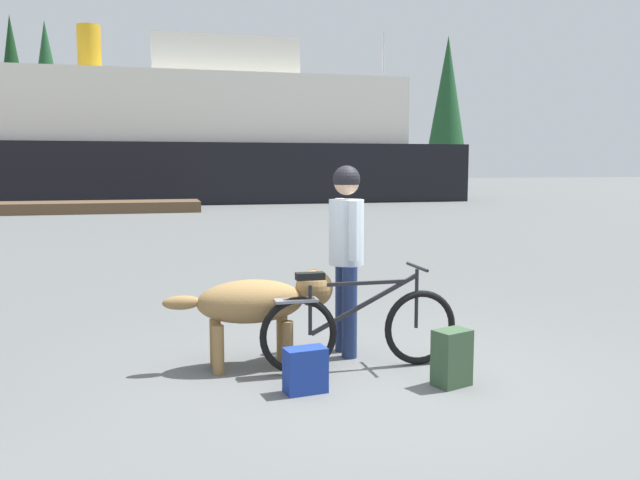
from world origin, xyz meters
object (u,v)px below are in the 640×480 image
object	(u,v)px
backpack	(452,358)
ferry_boat	(168,142)
sailboat_moored	(382,188)
person_cyclist	(346,241)
dog	(260,302)
bicycle	(359,328)
handbag_pannier	(305,370)

from	to	relation	value
backpack	ferry_boat	size ratio (longest dim) A/B	0.02
backpack	sailboat_moored	bearing A→B (deg)	71.17
person_cyclist	ferry_boat	bearing A→B (deg)	91.82
dog	bicycle	bearing A→B (deg)	-19.97
backpack	sailboat_moored	size ratio (longest dim) A/B	0.05
bicycle	ferry_boat	distance (m)	28.43
bicycle	dog	world-z (taller)	bicycle
bicycle	sailboat_moored	world-z (taller)	sailboat_moored
bicycle	backpack	world-z (taller)	bicycle
person_cyclist	handbag_pannier	world-z (taller)	person_cyclist
dog	handbag_pannier	xyz separation A→B (m)	(0.23, -0.74, -0.39)
handbag_pannier	ferry_boat	bearing A→B (deg)	90.57
person_cyclist	handbag_pannier	size ratio (longest dim) A/B	4.97
handbag_pannier	ferry_boat	size ratio (longest dim) A/B	0.01
bicycle	backpack	xyz separation A→B (m)	(0.59, -0.58, -0.14)
backpack	ferry_boat	xyz separation A→B (m)	(-1.45, 28.89, 2.68)
handbag_pannier	sailboat_moored	xyz separation A→B (m)	(11.30, 29.56, 0.32)
person_cyclist	ferry_boat	size ratio (longest dim) A/B	0.06
person_cyclist	backpack	distance (m)	1.45
dog	backpack	xyz separation A→B (m)	(1.39, -0.88, -0.34)
backpack	handbag_pannier	bearing A→B (deg)	173.41
bicycle	backpack	size ratio (longest dim) A/B	3.89
person_cyclist	sailboat_moored	world-z (taller)	sailboat_moored
dog	person_cyclist	bearing A→B (deg)	11.54
bicycle	sailboat_moored	bearing A→B (deg)	69.79
bicycle	dog	size ratio (longest dim) A/B	1.19
bicycle	ferry_boat	world-z (taller)	ferry_boat
person_cyclist	handbag_pannier	distance (m)	1.40
bicycle	person_cyclist	xyz separation A→B (m)	(0.02, 0.46, 0.69)
backpack	dog	bearing A→B (deg)	147.86
handbag_pannier	sailboat_moored	world-z (taller)	sailboat_moored
person_cyclist	sailboat_moored	bearing A→B (deg)	69.53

